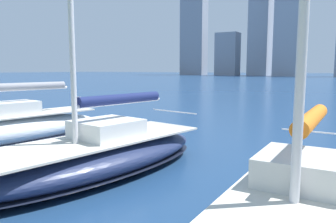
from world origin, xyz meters
TOP-DOWN VIEW (x-y plane):
  - sailboat_orange at (-2.88, -5.87)m, footprint 2.86×7.59m
  - sailboat_navy at (3.22, -7.00)m, footprint 4.24×8.89m

SIDE VIEW (x-z plane):
  - sailboat_orange at x=-2.88m, z-range -4.30..5.55m
  - sailboat_navy at x=3.22m, z-range -5.86..7.18m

